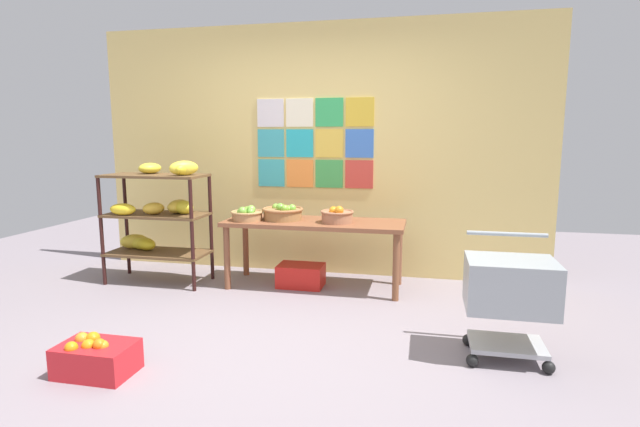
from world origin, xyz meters
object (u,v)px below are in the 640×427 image
object	(u,v)px
shopping_cart	(510,289)
orange_crate_foreground	(96,357)
display_table	(314,229)
fruit_basket_back_right	(283,213)
produce_crate_under_table	(301,275)
fruit_basket_left	(337,215)
banana_shelf_unit	(156,214)
fruit_basket_right	(247,214)

from	to	relation	value
shopping_cart	orange_crate_foreground	bearing A→B (deg)	-170.48
display_table	fruit_basket_back_right	xyz separation A→B (m)	(-0.31, 0.00, 0.15)
produce_crate_under_table	orange_crate_foreground	bearing A→B (deg)	-111.45
fruit_basket_left	orange_crate_foreground	distance (m)	2.37
fruit_basket_left	produce_crate_under_table	bearing A→B (deg)	174.52
orange_crate_foreground	shopping_cart	distance (m)	2.65
banana_shelf_unit	fruit_basket_left	size ratio (longest dim) A/B	3.94
produce_crate_under_table	shopping_cart	bearing A→B (deg)	-35.90
banana_shelf_unit	fruit_basket_left	bearing A→B (deg)	3.32
display_table	fruit_basket_right	bearing A→B (deg)	-170.09
fruit_basket_back_right	shopping_cart	distance (m)	2.30
display_table	orange_crate_foreground	bearing A→B (deg)	-114.46
fruit_basket_back_right	shopping_cart	bearing A→B (deg)	-33.66
fruit_basket_left	shopping_cart	xyz separation A→B (m)	(1.36, -1.21, -0.25)
display_table	fruit_basket_right	world-z (taller)	fruit_basket_right
display_table	shopping_cart	size ratio (longest dim) A/B	2.13
fruit_basket_right	display_table	bearing A→B (deg)	9.91
banana_shelf_unit	shopping_cart	bearing A→B (deg)	-19.24
fruit_basket_back_right	fruit_basket_right	xyz separation A→B (m)	(-0.33, -0.12, -0.01)
fruit_basket_right	produce_crate_under_table	world-z (taller)	fruit_basket_right
banana_shelf_unit	shopping_cart	world-z (taller)	banana_shelf_unit
banana_shelf_unit	fruit_basket_back_right	xyz separation A→B (m)	(1.27, 0.16, 0.03)
fruit_basket_left	fruit_basket_back_right	xyz separation A→B (m)	(-0.55, 0.06, -0.00)
fruit_basket_left	banana_shelf_unit	bearing A→B (deg)	-176.68
fruit_basket_left	produce_crate_under_table	size ratio (longest dim) A/B	0.71
banana_shelf_unit	shopping_cart	xyz separation A→B (m)	(3.17, -1.11, -0.22)
fruit_basket_left	shopping_cart	size ratio (longest dim) A/B	0.39
display_table	fruit_basket_back_right	distance (m)	0.35
banana_shelf_unit	display_table	bearing A→B (deg)	5.68
produce_crate_under_table	banana_shelf_unit	bearing A→B (deg)	-174.48
fruit_basket_left	fruit_basket_right	distance (m)	0.88
produce_crate_under_table	orange_crate_foreground	world-z (taller)	orange_crate_foreground
fruit_basket_back_right	shopping_cart	size ratio (longest dim) A/B	0.49
orange_crate_foreground	display_table	bearing A→B (deg)	65.54
produce_crate_under_table	fruit_basket_right	bearing A→B (deg)	-169.47
produce_crate_under_table	orange_crate_foreground	distance (m)	2.16
banana_shelf_unit	fruit_basket_left	distance (m)	1.82
fruit_basket_left	fruit_basket_back_right	distance (m)	0.55
banana_shelf_unit	fruit_basket_left	world-z (taller)	banana_shelf_unit
fruit_basket_left	orange_crate_foreground	world-z (taller)	fruit_basket_left
banana_shelf_unit	shopping_cart	distance (m)	3.37
fruit_basket_left	fruit_basket_back_right	size ratio (longest dim) A/B	0.78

